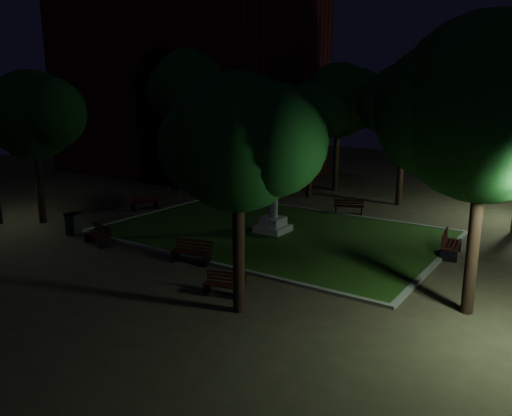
{
  "coord_description": "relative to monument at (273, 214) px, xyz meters",
  "views": [
    {
      "loc": [
        12.2,
        -17.25,
        6.48
      ],
      "look_at": [
        -0.28,
        1.0,
        1.38
      ],
      "focal_mm": 35.0,
      "sensor_mm": 36.0,
      "label": 1
    }
  ],
  "objects": [
    {
      "name": "bench_near_left",
      "position": [
        -0.34,
        -5.36,
        -0.54
      ],
      "size": [
        1.71,
        0.91,
        0.89
      ],
      "rotation": [
        0.0,
        0.0,
        0.22
      ],
      "color": "black",
      "rests_on": "ground"
    },
    {
      "name": "bench_near_right",
      "position": [
        2.71,
        -7.19,
        -0.6
      ],
      "size": [
        1.47,
        0.84,
        0.76
      ],
      "rotation": [
        0.0,
        0.0,
        0.28
      ],
      "color": "black",
      "rests_on": "ground"
    },
    {
      "name": "building_main",
      "position": [
        -15.86,
        11.79,
        6.42
      ],
      "size": [
        20.0,
        12.0,
        15.0
      ],
      "color": "#4B1617",
      "rests_on": "ground"
    },
    {
      "name": "bench_far_side",
      "position": [
        1.4,
        5.53,
        -0.55
      ],
      "size": [
        1.66,
        1.12,
        0.86
      ],
      "rotation": [
        0.0,
        0.0,
        3.54
      ],
      "color": "black",
      "rests_on": "ground"
    },
    {
      "name": "monument",
      "position": [
        0.0,
        0.0,
        0.0
      ],
      "size": [
        1.4,
        1.4,
        3.2
      ],
      "color": "#ABA69B",
      "rests_on": "lawn"
    },
    {
      "name": "lamppost_nw",
      "position": [
        -11.57,
        9.31,
        2.23
      ],
      "size": [
        1.18,
        0.28,
        4.57
      ],
      "color": "black",
      "rests_on": "ground"
    },
    {
      "name": "tree_east",
      "position": [
        9.67,
        -4.1,
        5.11
      ],
      "size": [
        6.45,
        5.27,
        8.7
      ],
      "color": "black",
      "rests_on": "ground"
    },
    {
      "name": "ground",
      "position": [
        0.0,
        -2.0,
        -0.96
      ],
      "size": [
        80.0,
        80.0,
        0.0
      ],
      "primitive_type": "plane",
      "color": "#413726"
    },
    {
      "name": "tree_north_wl",
      "position": [
        -2.54,
        8.35,
        4.25
      ],
      "size": [
        4.72,
        3.85,
        7.14
      ],
      "color": "black",
      "rests_on": "ground"
    },
    {
      "name": "tree_nw",
      "position": [
        -10.55,
        6.52,
        5.82
      ],
      "size": [
        6.49,
        5.3,
        9.43
      ],
      "color": "black",
      "rests_on": "ground"
    },
    {
      "name": "bench_west_near",
      "position": [
        -5.31,
        -5.84,
        -0.55
      ],
      "size": [
        1.63,
        0.84,
        0.85
      ],
      "rotation": [
        0.0,
        0.0,
        -0.2
      ],
      "color": "black",
      "rests_on": "ground"
    },
    {
      "name": "bicycle",
      "position": [
        -10.31,
        4.39,
        -0.55
      ],
      "size": [
        1.54,
        0.54,
        0.81
      ],
      "primitive_type": "imported",
      "rotation": [
        0.0,
        0.0,
        1.57
      ],
      "color": "black",
      "rests_on": "ground"
    },
    {
      "name": "tree_se",
      "position": [
        3.89,
        -7.9,
        4.16
      ],
      "size": [
        4.86,
        3.97,
        7.11
      ],
      "color": "black",
      "rests_on": "ground"
    },
    {
      "name": "trash_bin",
      "position": [
        -7.61,
        -5.45,
        -0.44
      ],
      "size": [
        0.7,
        0.7,
        1.02
      ],
      "color": "black",
      "rests_on": "ground"
    },
    {
      "name": "tree_north_er",
      "position": [
        2.94,
        9.42,
        4.97
      ],
      "size": [
        5.58,
        4.56,
        8.21
      ],
      "color": "black",
      "rests_on": "ground"
    },
    {
      "name": "lawn_kerb",
      "position": [
        0.0,
        0.0,
        -0.9
      ],
      "size": [
        15.4,
        10.4,
        0.12
      ],
      "color": "slate",
      "rests_on": "ground"
    },
    {
      "name": "bench_left_side",
      "position": [
        -8.61,
        0.01,
        -0.55
      ],
      "size": [
        1.04,
        1.67,
        0.87
      ],
      "rotation": [
        0.0,
        0.0,
        -1.91
      ],
      "color": "black",
      "rests_on": "ground"
    },
    {
      "name": "tree_west",
      "position": [
        -10.71,
        -4.99,
        4.48
      ],
      "size": [
        5.34,
        4.36,
        7.63
      ],
      "color": "black",
      "rests_on": "ground"
    },
    {
      "name": "tree_far_north",
      "position": [
        -2.19,
        11.56,
        5.05
      ],
      "size": [
        6.03,
        4.92,
        8.47
      ],
      "color": "black",
      "rests_on": "ground"
    },
    {
      "name": "lawn",
      "position": [
        0.0,
        0.0,
        -0.92
      ],
      "size": [
        15.0,
        10.0,
        0.08
      ],
      "primitive_type": "cube",
      "color": "#224312",
      "rests_on": "ground"
    },
    {
      "name": "bench_right_side",
      "position": [
        7.75,
        1.22,
        -0.49
      ],
      "size": [
        0.86,
        1.88,
        0.99
      ],
      "rotation": [
        0.0,
        0.0,
        1.7
      ],
      "color": "black",
      "rests_on": "ground"
    }
  ]
}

